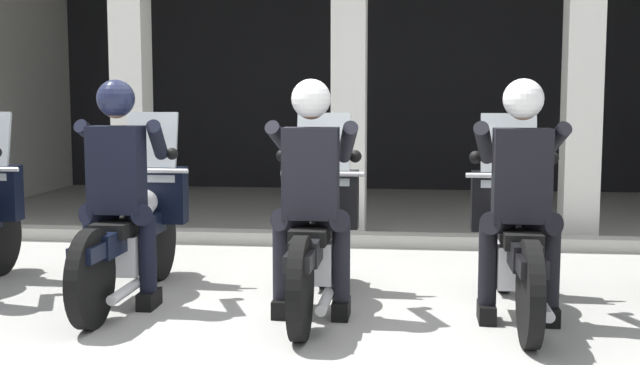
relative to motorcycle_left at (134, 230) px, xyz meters
name	(u,v)px	position (x,y,z in m)	size (l,w,h in m)	color
ground_plane	(347,239)	(1.35, 2.55, -0.50)	(80.00, 80.00, 0.00)	#999993
station_building	(365,51)	(1.36, 5.27, 1.55)	(10.41, 5.01, 3.20)	black
kerb_strip	(345,239)	(1.36, 2.25, -0.44)	(9.91, 0.24, 0.12)	#B7B5AD
motorcycle_left	(134,230)	(0.00, 0.00, 0.00)	(0.62, 2.04, 1.35)	black
police_officer_left	(118,174)	(0.00, -0.28, 0.44)	(0.63, 0.61, 1.58)	black
motorcycle_center	(317,236)	(1.36, -0.10, 0.00)	(0.62, 2.04, 1.35)	black
police_officer_center	(311,178)	(1.35, -0.38, 0.44)	(0.63, 0.61, 1.58)	black
motorcycle_right	(514,239)	(2.71, -0.08, 0.00)	(0.62, 2.04, 1.35)	black
police_officer_right	(521,180)	(2.71, -0.37, 0.44)	(0.63, 0.61, 1.58)	black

